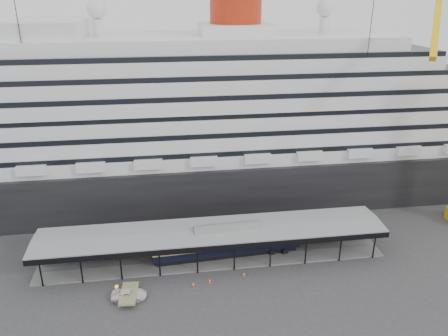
{
  "coord_description": "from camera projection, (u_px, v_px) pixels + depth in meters",
  "views": [
    {
      "loc": [
        -6.94,
        -55.91,
        40.85
      ],
      "look_at": [
        2.29,
        8.0,
        14.51
      ],
      "focal_mm": 35.0,
      "sensor_mm": 36.0,
      "label": 1
    }
  ],
  "objects": [
    {
      "name": "traffic_cone_mid",
      "position": [
        193.0,
        285.0,
        64.69
      ],
      "size": [
        0.46,
        0.46,
        0.73
      ],
      "rotation": [
        0.0,
        0.0,
        -0.28
      ],
      "color": "red",
      "rests_on": "ground"
    },
    {
      "name": "traffic_cone_left",
      "position": [
        210.0,
        281.0,
        65.55
      ],
      "size": [
        0.4,
        0.4,
        0.73
      ],
      "rotation": [
        0.0,
        0.0,
        0.07
      ],
      "color": "#FA420D",
      "rests_on": "ground"
    },
    {
      "name": "ground",
      "position": [
        217.0,
        275.0,
        67.59
      ],
      "size": [
        200.0,
        200.0,
        0.0
      ],
      "primitive_type": "plane",
      "color": "#353537",
      "rests_on": "ground"
    },
    {
      "name": "pullman_carriage",
      "position": [
        227.0,
        241.0,
        71.39
      ],
      "size": [
        24.49,
        4.54,
        23.91
      ],
      "rotation": [
        0.0,
        0.0,
        0.06
      ],
      "color": "black",
      "rests_on": "ground"
    },
    {
      "name": "platform_canopy",
      "position": [
        213.0,
        244.0,
        71.28
      ],
      "size": [
        56.0,
        9.18,
        5.3
      ],
      "color": "slate",
      "rests_on": "ground"
    },
    {
      "name": "port_truck",
      "position": [
        129.0,
        295.0,
        62.11
      ],
      "size": [
        5.09,
        2.64,
        1.37
      ],
      "primitive_type": "imported",
      "rotation": [
        0.0,
        0.0,
        1.49
      ],
      "color": "white",
      "rests_on": "ground"
    },
    {
      "name": "traffic_cone_right",
      "position": [
        244.0,
        275.0,
        67.02
      ],
      "size": [
        0.41,
        0.41,
        0.72
      ],
      "rotation": [
        0.0,
        0.0,
        -0.1
      ],
      "color": "red",
      "rests_on": "ground"
    },
    {
      "name": "cruise_ship",
      "position": [
        197.0,
        108.0,
        89.99
      ],
      "size": [
        130.0,
        30.0,
        43.9
      ],
      "color": "black",
      "rests_on": "ground"
    }
  ]
}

